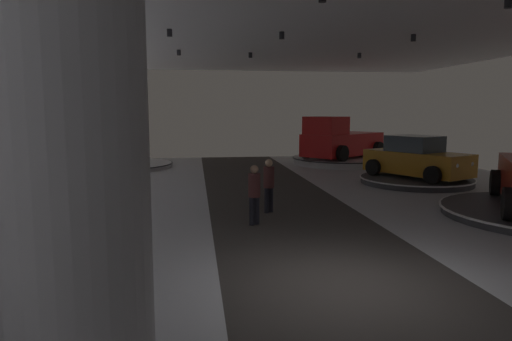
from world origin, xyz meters
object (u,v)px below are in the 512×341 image
(display_platform_far_right, at_px, (416,180))
(display_car_far_right, at_px, (416,159))
(display_platform_deep_right, at_px, (343,160))
(column_left, at_px, (71,136))
(display_platform_deep_left, at_px, (118,165))
(display_car_deep_left, at_px, (117,149))
(visitor_walking_far, at_px, (269,182))
(pickup_truck_deep_right, at_px, (340,141))
(visitor_walking_near, at_px, (254,191))

(display_platform_far_right, bearing_deg, display_car_far_right, 116.99)
(display_platform_far_right, distance_m, display_platform_deep_right, 7.22)
(column_left, bearing_deg, display_platform_far_right, 51.46)
(display_platform_deep_left, relative_size, display_car_deep_left, 1.31)
(display_platform_deep_right, distance_m, visitor_walking_far, 13.24)
(column_left, distance_m, display_platform_far_right, 16.64)
(display_car_deep_left, bearing_deg, display_platform_deep_right, -0.26)
(pickup_truck_deep_right, distance_m, visitor_walking_near, 14.43)
(column_left, relative_size, visitor_walking_far, 3.46)
(pickup_truck_deep_right, relative_size, display_platform_deep_left, 0.95)
(display_car_far_right, distance_m, visitor_walking_near, 9.56)
(column_left, bearing_deg, visitor_walking_far, 68.13)
(column_left, relative_size, display_platform_deep_left, 0.96)
(display_platform_deep_right, relative_size, visitor_walking_near, 3.57)
(display_platform_far_right, distance_m, visitor_walking_near, 9.58)
(column_left, height_order, display_car_deep_left, column_left)
(display_car_far_right, height_order, pickup_truck_deep_right, pickup_truck_deep_right)
(display_platform_deep_left, relative_size, visitor_walking_far, 3.60)
(pickup_truck_deep_right, height_order, visitor_walking_near, pickup_truck_deep_right)
(pickup_truck_deep_right, bearing_deg, column_left, -114.96)
(display_car_far_right, relative_size, display_platform_deep_right, 0.80)
(display_car_deep_left, bearing_deg, column_left, -81.90)
(display_platform_far_right, bearing_deg, pickup_truck_deep_right, 98.23)
(display_platform_deep_left, xyz_separation_m, visitor_walking_near, (5.59, -13.11, 0.78))
(display_platform_deep_left, distance_m, display_car_deep_left, 0.86)
(display_platform_far_right, distance_m, display_car_far_right, 0.88)
(display_platform_deep_right, bearing_deg, display_car_deep_left, 179.74)
(display_platform_far_right, bearing_deg, display_platform_deep_left, 151.19)
(display_car_deep_left, distance_m, visitor_walking_far, 13.30)
(display_platform_deep_left, height_order, visitor_walking_far, visitor_walking_far)
(display_platform_deep_right, xyz_separation_m, pickup_truck_deep_right, (-0.25, -0.20, 1.10))
(column_left, bearing_deg, pickup_truck_deep_right, 65.04)
(display_car_far_right, xyz_separation_m, visitor_walking_far, (-6.88, -4.55, -0.12))
(display_car_deep_left, relative_size, visitor_walking_far, 2.75)
(display_platform_far_right, bearing_deg, visitor_walking_near, -141.82)
(column_left, height_order, display_car_far_right, column_left)
(display_car_far_right, height_order, visitor_walking_far, display_car_far_right)
(display_platform_far_right, height_order, display_platform_deep_right, display_platform_deep_right)
(display_platform_deep_right, distance_m, pickup_truck_deep_right, 1.15)
(display_car_far_right, xyz_separation_m, visitor_walking_near, (-7.49, -5.93, -0.12))
(display_car_far_right, relative_size, pickup_truck_deep_right, 0.84)
(display_car_far_right, xyz_separation_m, display_platform_deep_left, (-13.09, 7.18, -0.90))
(display_platform_deep_left, xyz_separation_m, visitor_walking_far, (6.20, -11.73, 0.78))
(visitor_walking_far, bearing_deg, display_car_far_right, 33.48)
(column_left, xyz_separation_m, display_car_far_right, (10.23, 12.88, -1.72))
(visitor_walking_near, bearing_deg, display_platform_deep_left, 113.11)
(visitor_walking_near, bearing_deg, display_platform_deep_right, 62.72)
(pickup_truck_deep_right, xyz_separation_m, display_platform_deep_left, (-12.09, 0.23, -1.18))
(column_left, bearing_deg, visitor_walking_near, 68.52)
(display_platform_deep_right, relative_size, display_car_deep_left, 1.30)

